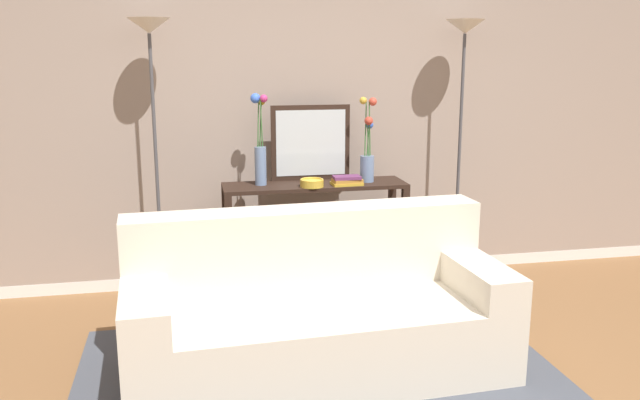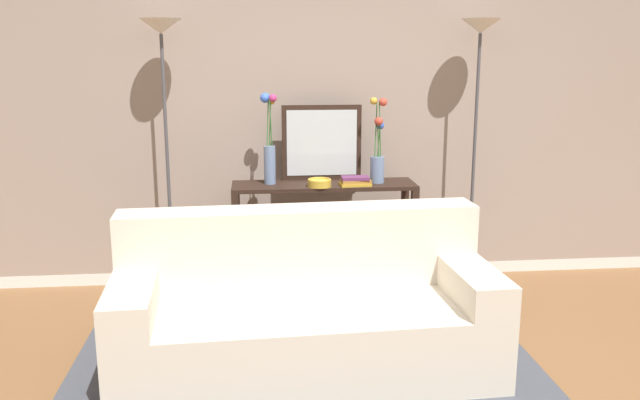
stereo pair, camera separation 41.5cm
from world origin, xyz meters
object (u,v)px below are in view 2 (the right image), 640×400
at_px(book_row_under_console, 276,287).
at_px(floor_lamp_left, 163,82).
at_px(couch, 305,316).
at_px(vase_short_flowers, 378,153).
at_px(wall_mirror, 322,143).
at_px(fruit_bowl, 319,183).
at_px(book_stack, 355,181).
at_px(floor_lamp_right, 478,80).
at_px(console_table, 324,218).
at_px(vase_tall_flowers, 269,147).

bearing_deg(book_row_under_console, floor_lamp_left, 177.50).
bearing_deg(couch, vase_short_flowers, 62.63).
relative_size(wall_mirror, fruit_bowl, 3.52).
relative_size(wall_mirror, book_stack, 2.62).
relative_size(floor_lamp_left, wall_mirror, 3.38).
bearing_deg(fruit_bowl, floor_lamp_right, 7.13).
distance_m(floor_lamp_left, floor_lamp_right, 2.21).
xyz_separation_m(console_table, vase_tall_flowers, (-0.39, 0.03, 0.52)).
relative_size(wall_mirror, vase_tall_flowers, 0.90).
bearing_deg(floor_lamp_left, wall_mirror, 6.11).
height_order(fruit_bowl, book_stack, book_stack).
xyz_separation_m(floor_lamp_right, wall_mirror, (-1.11, 0.12, -0.45)).
bearing_deg(fruit_bowl, wall_mirror, 80.74).
bearing_deg(vase_short_flowers, floor_lamp_left, 178.45).
bearing_deg(console_table, wall_mirror, 90.28).
bearing_deg(floor_lamp_right, wall_mirror, 173.95).
bearing_deg(book_stack, console_table, 155.84).
bearing_deg(book_row_under_console, book_stack, -9.52).
height_order(floor_lamp_right, vase_short_flowers, floor_lamp_right).
relative_size(couch, fruit_bowl, 12.71).
distance_m(fruit_bowl, book_stack, 0.26).
bearing_deg(vase_short_flowers, wall_mirror, 157.83).
xyz_separation_m(vase_tall_flowers, vase_short_flowers, (0.77, -0.04, -0.05)).
distance_m(vase_tall_flowers, book_stack, 0.65).
relative_size(couch, vase_tall_flowers, 3.27).
bearing_deg(wall_mirror, floor_lamp_right, -6.05).
bearing_deg(vase_tall_flowers, book_stack, -12.08).
bearing_deg(book_row_under_console, console_table, -0.00).
bearing_deg(couch, fruit_bowl, 80.20).
xyz_separation_m(console_table, book_row_under_console, (-0.36, 0.00, -0.51)).
relative_size(book_stack, book_row_under_console, 0.65).
bearing_deg(couch, floor_lamp_left, 125.12).
relative_size(couch, book_stack, 9.45).
bearing_deg(floor_lamp_right, floor_lamp_left, -180.00).
relative_size(fruit_bowl, book_row_under_console, 0.48).
bearing_deg(console_table, book_row_under_console, 180.00).
distance_m(floor_lamp_right, fruit_bowl, 1.36).
distance_m(floor_lamp_right, vase_short_flowers, 0.89).
xyz_separation_m(wall_mirror, fruit_bowl, (-0.04, -0.26, -0.25)).
relative_size(wall_mirror, vase_short_flowers, 0.95).
distance_m(vase_tall_flowers, fruit_bowl, 0.44).
bearing_deg(vase_short_flowers, couch, -117.37).
bearing_deg(fruit_bowl, console_table, 68.81).
relative_size(wall_mirror, book_row_under_console, 1.69).
bearing_deg(console_table, vase_short_flowers, -1.16).
bearing_deg(wall_mirror, vase_short_flowers, -22.17).
distance_m(floor_lamp_left, book_stack, 1.49).
xyz_separation_m(floor_lamp_right, fruit_bowl, (-1.15, -0.14, -0.70)).
xyz_separation_m(floor_lamp_right, vase_short_flowers, (-0.72, -0.04, -0.51)).
relative_size(floor_lamp_left, floor_lamp_right, 1.00).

